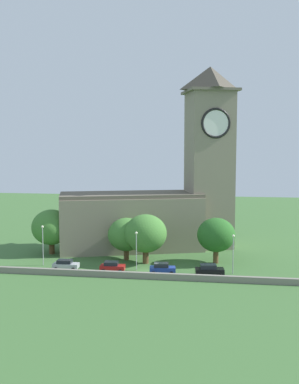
# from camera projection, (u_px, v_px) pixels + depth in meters

# --- Properties ---
(ground_plane) EXTENTS (200.00, 200.00, 0.00)m
(ground_plane) POSITION_uv_depth(u_px,v_px,m) (161.00, 251.00, 89.64)
(ground_plane) COLOR #3D6633
(church) EXTENTS (36.27, 20.26, 36.30)m
(church) POSITION_uv_depth(u_px,v_px,m) (165.00, 193.00, 91.26)
(church) COLOR gray
(church) RESTS_ON ground
(quay_barrier) EXTENTS (50.04, 0.70, 0.99)m
(quay_barrier) POSITION_uv_depth(u_px,v_px,m) (146.00, 276.00, 70.56)
(quay_barrier) COLOR gray
(quay_barrier) RESTS_ON ground
(car_silver) EXTENTS (4.35, 2.29, 1.67)m
(car_silver) POSITION_uv_depth(u_px,v_px,m) (66.00, 265.00, 75.81)
(car_silver) COLOR silver
(car_silver) RESTS_ON ground
(car_red) EXTENTS (4.13, 2.38, 1.67)m
(car_red) POSITION_uv_depth(u_px,v_px,m) (112.00, 266.00, 74.63)
(car_red) COLOR red
(car_red) RESTS_ON ground
(car_blue) EXTENTS (4.33, 2.42, 1.82)m
(car_blue) POSITION_uv_depth(u_px,v_px,m) (162.00, 268.00, 73.17)
(car_blue) COLOR #233D9E
(car_blue) RESTS_ON ground
(car_black) EXTENTS (4.73, 2.69, 1.82)m
(car_black) POSITION_uv_depth(u_px,v_px,m) (209.00, 270.00, 72.31)
(car_black) COLOR black
(car_black) RESTS_ON ground
(streetlamp_west_end) EXTENTS (0.44, 0.44, 6.96)m
(streetlamp_west_end) POSITION_uv_depth(u_px,v_px,m) (43.00, 239.00, 78.15)
(streetlamp_west_end) COLOR #9EA0A5
(streetlamp_west_end) RESTS_ON ground
(streetlamp_west_mid) EXTENTS (0.44, 0.44, 6.51)m
(streetlamp_west_mid) POSITION_uv_depth(u_px,v_px,m) (136.00, 244.00, 75.01)
(streetlamp_west_mid) COLOR #9EA0A5
(streetlamp_west_mid) RESTS_ON ground
(streetlamp_central) EXTENTS (0.44, 0.44, 6.45)m
(streetlamp_central) POSITION_uv_depth(u_px,v_px,m) (233.00, 247.00, 72.87)
(streetlamp_central) COLOR #9EA0A5
(streetlamp_central) RESTS_ON ground
(tree_by_tower) EXTENTS (6.65, 6.65, 8.05)m
(tree_by_tower) POSITION_uv_depth(u_px,v_px,m) (216.00, 235.00, 79.60)
(tree_by_tower) COLOR brown
(tree_by_tower) RESTS_ON ground
(tree_churchyard) EXTENTS (6.67, 6.67, 7.66)m
(tree_churchyard) POSITION_uv_depth(u_px,v_px,m) (126.00, 234.00, 82.04)
(tree_churchyard) COLOR brown
(tree_churchyard) RESTS_ON ground
(tree_riverside_east) EXTENTS (7.47, 7.47, 8.54)m
(tree_riverside_east) POSITION_uv_depth(u_px,v_px,m) (51.00, 227.00, 86.53)
(tree_riverside_east) COLOR brown
(tree_riverside_east) RESTS_ON ground
(tree_riverside_west) EXTENTS (7.42, 7.42, 8.70)m
(tree_riverside_west) POSITION_uv_depth(u_px,v_px,m) (146.00, 233.00, 79.42)
(tree_riverside_west) COLOR brown
(tree_riverside_west) RESTS_ON ground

